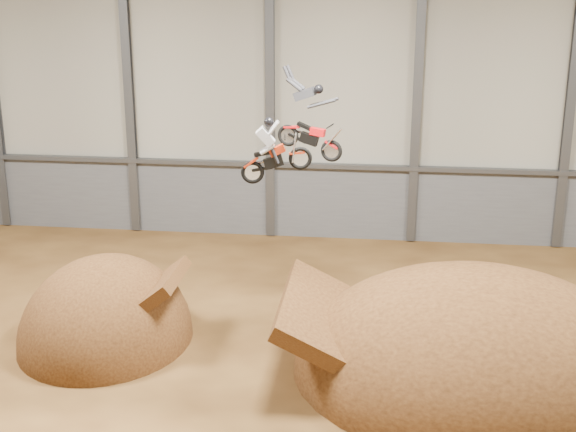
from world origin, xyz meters
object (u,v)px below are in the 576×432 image
object	(u,v)px
takeoff_ramp	(107,339)
fmx_rider_a	(280,144)
fmx_rider_b	(307,114)
landing_ramp	(474,374)

from	to	relation	value
takeoff_ramp	fmx_rider_a	bearing A→B (deg)	1.21
fmx_rider_b	takeoff_ramp	bearing A→B (deg)	-147.85
takeoff_ramp	fmx_rider_b	xyz separation A→B (m)	(6.77, 2.37, 7.67)
landing_ramp	takeoff_ramp	bearing A→B (deg)	175.45
takeoff_ramp	fmx_rider_a	distance (m)	9.39
takeoff_ramp	fmx_rider_b	size ratio (longest dim) A/B	2.18
landing_ramp	fmx_rider_a	bearing A→B (deg)	170.06
landing_ramp	fmx_rider_a	xyz separation A→B (m)	(-6.43, 1.13, 7.12)
takeoff_ramp	fmx_rider_a	world-z (taller)	fmx_rider_a
takeoff_ramp	landing_ramp	size ratio (longest dim) A/B	0.59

